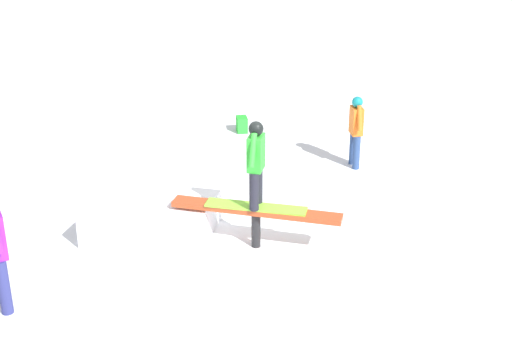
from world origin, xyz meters
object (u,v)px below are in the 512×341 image
main_rider_on_rail (256,167)px  backpack_on_snow (242,124)px  rail_feature (256,213)px  bystander_orange (356,128)px

main_rider_on_rail → backpack_on_snow: 5.23m
main_rider_on_rail → backpack_on_snow: bearing=106.0°
rail_feature → backpack_on_snow: bearing=107.9°
main_rider_on_rail → backpack_on_snow: size_ratio=4.54×
rail_feature → backpack_on_snow: rail_feature is taller
bystander_orange → backpack_on_snow: (-2.27, 1.85, -0.61)m
rail_feature → backpack_on_snow: size_ratio=7.58×
main_rider_on_rail → bystander_orange: size_ratio=1.11×
rail_feature → main_rider_on_rail: bearing=0.0°
bystander_orange → backpack_on_snow: size_ratio=4.10×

